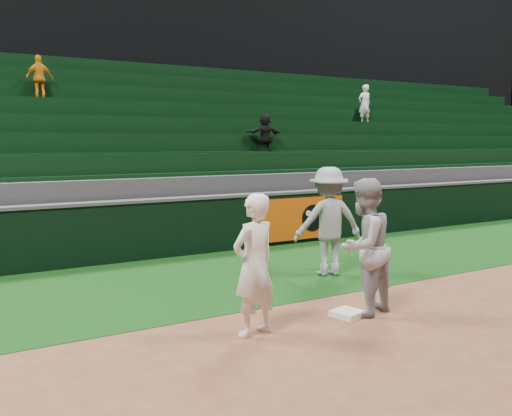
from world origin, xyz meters
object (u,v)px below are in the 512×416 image
at_px(first_base, 347,314).
at_px(first_baseman, 254,265).
at_px(base_coach, 329,221).
at_px(baserunner, 364,247).

relative_size(first_base, first_baseman, 0.21).
bearing_deg(base_coach, baserunner, 80.46).
distance_m(first_base, first_baseman, 1.73).
xyz_separation_m(first_base, baserunner, (0.27, -0.01, 0.92)).
bearing_deg(baserunner, first_base, -18.65).
bearing_deg(first_base, first_baseman, 178.69).
relative_size(first_base, baserunner, 0.20).
bearing_deg(first_baseman, first_base, 165.42).
bearing_deg(base_coach, first_base, 74.88).
height_order(first_baseman, base_coach, base_coach).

